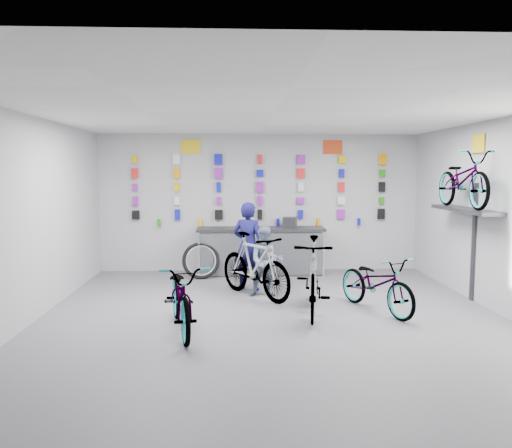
{
  "coord_description": "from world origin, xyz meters",
  "views": [
    {
      "loc": [
        -0.56,
        -6.96,
        2.18
      ],
      "look_at": [
        -0.2,
        1.4,
        1.3
      ],
      "focal_mm": 35.0,
      "sensor_mm": 36.0,
      "label": 1
    }
  ],
  "objects_px": {
    "bike_service": "(255,265)",
    "bike_left": "(181,296)",
    "counter": "(261,252)",
    "clerk": "(248,246)",
    "bike_right": "(377,283)",
    "bike_center": "(313,276)",
    "customer": "(266,262)"
  },
  "relations": [
    {
      "from": "bike_service",
      "to": "bike_left",
      "type": "bearing_deg",
      "value": -156.46
    },
    {
      "from": "counter",
      "to": "clerk",
      "type": "height_order",
      "value": "clerk"
    },
    {
      "from": "counter",
      "to": "bike_right",
      "type": "bearing_deg",
      "value": -60.53
    },
    {
      "from": "bike_center",
      "to": "clerk",
      "type": "xyz_separation_m",
      "value": [
        -0.96,
        1.6,
        0.23
      ]
    },
    {
      "from": "bike_right",
      "to": "clerk",
      "type": "bearing_deg",
      "value": 118.43
    },
    {
      "from": "clerk",
      "to": "customer",
      "type": "bearing_deg",
      "value": 144.23
    },
    {
      "from": "bike_center",
      "to": "counter",
      "type": "bearing_deg",
      "value": 111.84
    },
    {
      "from": "bike_left",
      "to": "customer",
      "type": "xyz_separation_m",
      "value": [
        1.29,
        1.89,
        0.13
      ]
    },
    {
      "from": "clerk",
      "to": "counter",
      "type": "bearing_deg",
      "value": -79.4
    },
    {
      "from": "counter",
      "to": "customer",
      "type": "relative_size",
      "value": 2.19
    },
    {
      "from": "bike_left",
      "to": "bike_center",
      "type": "bearing_deg",
      "value": 9.78
    },
    {
      "from": "counter",
      "to": "clerk",
      "type": "xyz_separation_m",
      "value": [
        -0.31,
        -1.41,
        0.33
      ]
    },
    {
      "from": "clerk",
      "to": "customer",
      "type": "height_order",
      "value": "clerk"
    },
    {
      "from": "bike_left",
      "to": "bike_service",
      "type": "distance_m",
      "value": 2.11
    },
    {
      "from": "bike_left",
      "to": "bike_service",
      "type": "height_order",
      "value": "bike_service"
    },
    {
      "from": "bike_left",
      "to": "bike_service",
      "type": "relative_size",
      "value": 0.99
    },
    {
      "from": "bike_service",
      "to": "clerk",
      "type": "xyz_separation_m",
      "value": [
        -0.1,
        0.56,
        0.26
      ]
    },
    {
      "from": "bike_left",
      "to": "bike_right",
      "type": "xyz_separation_m",
      "value": [
        2.95,
        0.85,
        -0.04
      ]
    },
    {
      "from": "bike_right",
      "to": "customer",
      "type": "relative_size",
      "value": 1.39
    },
    {
      "from": "bike_right",
      "to": "bike_service",
      "type": "xyz_separation_m",
      "value": [
        -1.87,
        0.97,
        0.11
      ]
    },
    {
      "from": "bike_right",
      "to": "customer",
      "type": "height_order",
      "value": "customer"
    },
    {
      "from": "bike_service",
      "to": "clerk",
      "type": "bearing_deg",
      "value": 64.05
    },
    {
      "from": "bike_left",
      "to": "bike_service",
      "type": "xyz_separation_m",
      "value": [
        1.08,
        1.82,
        0.08
      ]
    },
    {
      "from": "bike_left",
      "to": "bike_center",
      "type": "xyz_separation_m",
      "value": [
        1.94,
        0.78,
        0.1
      ]
    },
    {
      "from": "bike_right",
      "to": "customer",
      "type": "distance_m",
      "value": 1.97
    },
    {
      "from": "bike_right",
      "to": "bike_left",
      "type": "bearing_deg",
      "value": 172.35
    },
    {
      "from": "bike_service",
      "to": "clerk",
      "type": "height_order",
      "value": "clerk"
    },
    {
      "from": "counter",
      "to": "bike_right",
      "type": "height_order",
      "value": "counter"
    },
    {
      "from": "counter",
      "to": "customer",
      "type": "xyz_separation_m",
      "value": [
        -0.01,
        -1.9,
        0.13
      ]
    },
    {
      "from": "bike_center",
      "to": "bike_right",
      "type": "relative_size",
      "value": 1.15
    },
    {
      "from": "bike_right",
      "to": "bike_center",
      "type": "bearing_deg",
      "value": 160.25
    },
    {
      "from": "counter",
      "to": "bike_right",
      "type": "xyz_separation_m",
      "value": [
        1.66,
        -2.94,
        -0.04
      ]
    }
  ]
}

